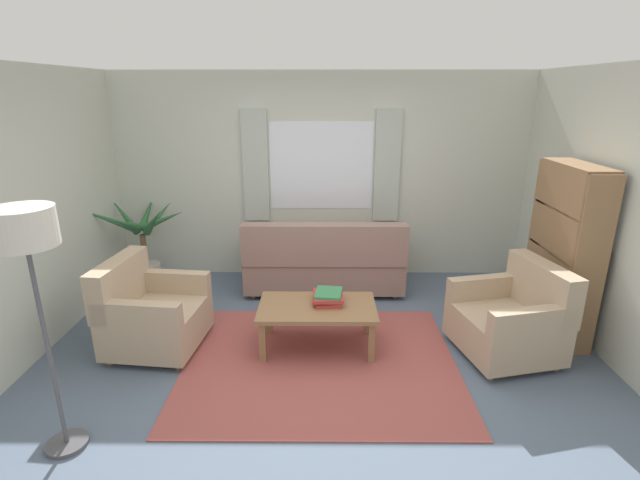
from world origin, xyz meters
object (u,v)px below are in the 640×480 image
Objects in this scene: bookshelf at (562,252)px; standing_lamp at (27,247)px; coffee_table at (317,311)px; armchair_left at (150,313)px; armchair_right at (512,319)px; couch at (324,262)px; book_stack_on_table at (328,297)px; potted_plant at (143,244)px.

bookshelf reaches higher than standing_lamp.
coffee_table is 0.64× the size of bookshelf.
armchair_left is at bearing 83.53° from standing_lamp.
armchair_right is at bearing 19.05° from standing_lamp.
couch is 2.06× the size of armchair_left.
bookshelf is 4.45m from standing_lamp.
armchair_right is 0.87m from bookshelf.
book_stack_on_table is 0.19× the size of bookshelf.
standing_lamp is (-3.53, -1.22, 1.11)m from armchair_right.
bookshelf is at bearing -79.52° from armchair_left.
couch is 1.35m from coffee_table.
coffee_table is 0.17m from book_stack_on_table.
book_stack_on_table reaches higher than coffee_table.
armchair_left reaches higher than coffee_table.
coffee_table is 3.40× the size of book_stack_on_table.
armchair_right is 0.91× the size of coffee_table.
book_stack_on_table is (1.68, 0.07, 0.14)m from armchair_left.
book_stack_on_table is at bearing 95.96° from bookshelf.
couch is 1.28m from book_stack_on_table.
bookshelf is at bearing 21.58° from standing_lamp.
couch is 1.90× the size of armchair_right.
standing_lamp reaches higher than couch.
couch is 2.13m from armchair_left.
armchair_left is 2.84× the size of book_stack_on_table.
armchair_left is 0.92× the size of armchair_right.
bookshelf is 1.01× the size of standing_lamp.
standing_lamp is (-0.15, -1.31, 1.11)m from armchair_left.
bookshelf reaches higher than book_stack_on_table.
standing_lamp is at bearing 111.58° from bookshelf.
armchair_left is 1.73m from standing_lamp.
armchair_right is 1.80m from coffee_table.
couch is at bearing -44.88° from armchair_left.
armchair_right is 1.71m from book_stack_on_table.
armchair_right is 3.08× the size of book_stack_on_table.
armchair_left is 0.54× the size of bookshelf.
bookshelf is at bearing -14.17° from potted_plant.
armchair_left is at bearing 179.95° from coffee_table.
coffee_table is at bearing -84.03° from armchair_left.
armchair_left and armchair_right have the same top height.
bookshelf is (2.37, 0.31, 0.49)m from coffee_table.
armchair_left is at bearing 39.10° from couch.
armchair_left is 1.58m from potted_plant.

